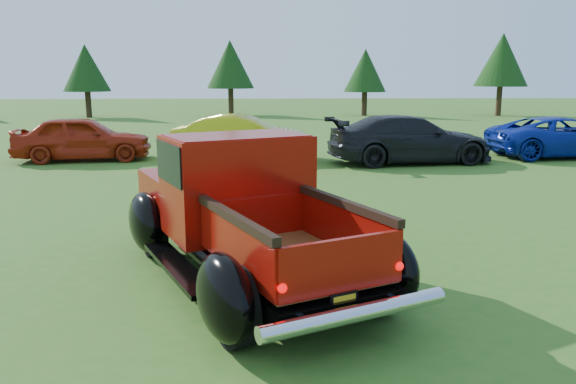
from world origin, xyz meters
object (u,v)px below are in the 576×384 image
at_px(show_car_grey, 410,139).
at_px(pickup_truck, 237,208).
at_px(tree_west, 86,68).
at_px(show_car_red, 83,138).
at_px(show_car_blue, 562,137).
at_px(tree_mid_right, 365,71).
at_px(tree_mid_left, 230,64).
at_px(show_car_yellow, 243,137).
at_px(tree_east, 502,60).

bearing_deg(show_car_grey, pickup_truck, 145.98).
xyz_separation_m(tree_west, show_car_red, (5.50, -19.05, -2.40)).
height_order(show_car_grey, show_car_blue, show_car_grey).
bearing_deg(show_car_grey, tree_mid_right, -13.69).
bearing_deg(tree_west, show_car_blue, -42.17).
height_order(tree_mid_left, show_car_blue, tree_mid_left).
bearing_deg(show_car_yellow, show_car_grey, -94.56).
bearing_deg(show_car_yellow, pickup_truck, -173.63).
bearing_deg(show_car_grey, tree_east, -36.25).
relative_size(tree_east, show_car_blue, 1.15).
bearing_deg(tree_mid_left, show_car_grey, -73.28).
distance_m(tree_mid_right, pickup_truck, 31.47).
relative_size(tree_mid_right, show_car_red, 1.06).
relative_size(tree_west, pickup_truck, 0.87).
xyz_separation_m(tree_west, tree_mid_right, (18.00, 1.00, -0.14)).
bearing_deg(tree_east, show_car_red, -137.72).
relative_size(tree_west, show_car_grey, 0.92).
bearing_deg(pickup_truck, show_car_grey, 38.70).
distance_m(tree_east, show_car_yellow, 25.83).
bearing_deg(show_car_grey, show_car_blue, -86.14).
distance_m(tree_mid_left, show_car_grey, 23.13).
xyz_separation_m(tree_west, tree_east, (27.00, 0.50, 0.55)).
relative_size(show_car_red, show_car_yellow, 0.96).
distance_m(show_car_red, show_car_grey, 10.15).
distance_m(tree_east, show_car_grey, 23.64).
bearing_deg(tree_mid_left, tree_east, -4.76).
relative_size(tree_mid_left, tree_east, 0.93).
distance_m(pickup_truck, show_car_yellow, 10.41).
distance_m(pickup_truck, show_car_red, 11.76).
relative_size(show_car_red, show_car_grey, 0.83).
distance_m(tree_mid_left, show_car_yellow, 21.38).
bearing_deg(tree_mid_left, show_car_yellow, -85.95).
height_order(tree_mid_right, show_car_grey, tree_mid_right).
distance_m(tree_mid_right, show_car_blue, 20.31).
height_order(show_car_red, show_car_blue, show_car_red).
xyz_separation_m(tree_west, tree_mid_left, (9.00, 2.00, 0.27)).
bearing_deg(tree_west, show_car_yellow, -61.28).
height_order(tree_west, pickup_truck, tree_west).
height_order(tree_west, show_car_blue, tree_west).
bearing_deg(tree_mid_left, tree_west, -167.47).
bearing_deg(tree_east, show_car_grey, -119.05).
xyz_separation_m(show_car_red, show_car_blue, (15.44, 0.09, -0.05)).
distance_m(tree_mid_left, tree_east, 18.06).
xyz_separation_m(tree_mid_right, show_car_yellow, (-7.50, -20.16, -2.26)).
bearing_deg(tree_mid_right, show_car_yellow, -110.41).
bearing_deg(tree_mid_left, show_car_red, -99.44).
bearing_deg(tree_mid_right, show_car_blue, -81.63).
bearing_deg(tree_west, tree_east, 1.06).
xyz_separation_m(tree_west, show_car_yellow, (10.50, -19.16, -2.40)).
height_order(tree_mid_left, show_car_red, tree_mid_left).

